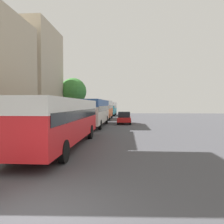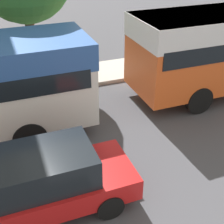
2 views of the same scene
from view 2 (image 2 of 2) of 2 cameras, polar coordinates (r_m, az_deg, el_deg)
The scene contains 2 objects.
car_crossing at distance 7.34m, azimuth -12.32°, elevation -12.30°, with size 1.79×4.14×1.59m.
pedestrian_walking_away at distance 16.23m, azimuth 17.30°, elevation 12.40°, with size 0.34×0.34×1.63m.
Camera 2 is at (7.21, 23.72, 5.75)m, focal length 50.00 mm.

